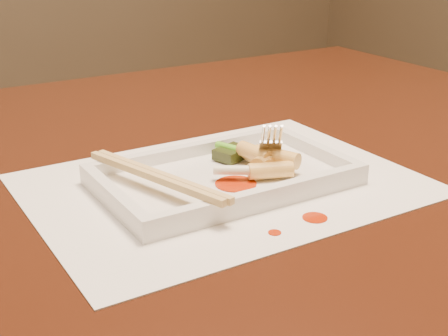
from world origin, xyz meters
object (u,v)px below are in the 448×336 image
placemat (224,184)px  chopstick_a (153,177)px  plate_base (224,180)px  fork (270,96)px  table (136,246)px

placemat → chopstick_a: chopstick_a is taller
plate_base → fork: size_ratio=1.86×
chopstick_a → plate_base: bearing=0.0°
table → fork: size_ratio=10.00×
table → plate_base: 0.16m
placemat → plate_base: (-0.00, -0.00, 0.00)m
fork → chopstick_a: bearing=-173.2°
placemat → fork: 0.11m
table → fork: bearing=-31.2°
table → placemat: (0.06, -0.10, 0.10)m
chopstick_a → fork: (0.15, 0.02, 0.06)m
table → chopstick_a: chopstick_a is taller
placemat → fork: fork is taller
table → fork: (0.13, -0.08, 0.18)m
chopstick_a → placemat: bearing=0.0°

